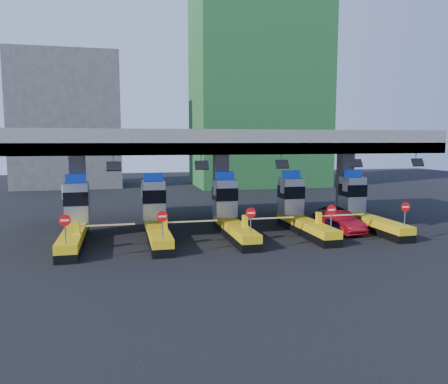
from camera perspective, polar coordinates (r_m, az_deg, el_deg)
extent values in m
plane|color=black|center=(29.62, 0.91, -5.62)|extent=(120.00, 120.00, 0.00)
cube|color=slate|center=(31.85, -0.40, 6.58)|extent=(28.00, 12.00, 1.50)
cube|color=#4C4C49|center=(26.33, 2.37, 5.68)|extent=(28.00, 0.60, 0.70)
cube|color=slate|center=(31.39, -18.49, -0.17)|extent=(1.00, 1.00, 5.50)
cube|color=slate|center=(32.05, -0.40, 0.31)|extent=(1.00, 1.00, 5.50)
cube|color=slate|center=(35.62, 15.49, 0.71)|extent=(1.00, 1.00, 5.50)
cylinder|color=slate|center=(25.38, -14.22, 4.08)|extent=(0.06, 0.06, 0.50)
cube|color=black|center=(25.20, -14.20, 3.27)|extent=(0.80, 0.38, 0.54)
cylinder|color=slate|center=(25.79, -3.01, 4.32)|extent=(0.06, 0.06, 0.50)
cube|color=black|center=(25.61, -2.92, 3.52)|extent=(0.80, 0.38, 0.54)
cylinder|color=slate|center=(27.12, 7.47, 4.39)|extent=(0.06, 0.06, 0.50)
cube|color=black|center=(26.95, 7.61, 3.63)|extent=(0.80, 0.38, 0.54)
cylinder|color=slate|center=(29.27, 16.70, 4.33)|extent=(0.06, 0.06, 0.50)
cube|color=black|center=(29.11, 16.87, 3.62)|extent=(0.80, 0.38, 0.54)
cylinder|color=slate|center=(31.75, 23.78, 4.21)|extent=(0.06, 0.06, 0.50)
cube|color=black|center=(31.60, 23.96, 3.55)|extent=(0.80, 0.38, 0.54)
cube|color=black|center=(27.88, -19.04, -6.24)|extent=(1.20, 8.00, 0.50)
cube|color=#E5B70C|center=(27.77, -19.08, -5.24)|extent=(1.20, 8.00, 0.50)
cube|color=#9EA3A8|center=(30.26, -18.66, -1.28)|extent=(1.50, 1.50, 2.60)
cube|color=black|center=(30.21, -18.68, -0.72)|extent=(1.56, 1.56, 0.90)
cube|color=#0C2DBF|center=(30.09, -18.77, 1.70)|extent=(1.30, 0.35, 0.55)
cube|color=white|center=(29.97, -20.29, -0.07)|extent=(0.06, 0.70, 0.90)
cylinder|color=slate|center=(24.09, -20.01, -4.88)|extent=(0.07, 0.07, 1.30)
cylinder|color=red|center=(23.95, -20.08, -3.49)|extent=(0.60, 0.04, 0.60)
cube|color=white|center=(23.93, -20.09, -3.50)|extent=(0.42, 0.02, 0.10)
cube|color=#E5B70C|center=(26.45, -18.63, -4.48)|extent=(0.30, 0.35, 0.70)
cube|color=white|center=(26.32, -15.05, -4.19)|extent=(3.20, 0.08, 0.08)
cube|color=black|center=(27.80, -8.68, -5.98)|extent=(1.20, 8.00, 0.50)
cube|color=#E5B70C|center=(27.70, -8.70, -4.97)|extent=(1.20, 8.00, 0.50)
cube|color=#9EA3A8|center=(30.19, -9.17, -1.03)|extent=(1.50, 1.50, 2.60)
cube|color=black|center=(30.14, -9.18, -0.47)|extent=(1.56, 1.56, 0.90)
cube|color=#0C2DBF|center=(30.03, -9.23, 1.96)|extent=(1.30, 0.35, 0.55)
cube|color=white|center=(29.77, -10.69, 0.18)|extent=(0.06, 0.70, 0.90)
cylinder|color=slate|center=(24.00, -8.04, -4.58)|extent=(0.07, 0.07, 1.30)
cylinder|color=red|center=(23.87, -8.06, -3.18)|extent=(0.60, 0.04, 0.60)
cube|color=white|center=(23.84, -8.05, -3.19)|extent=(0.42, 0.02, 0.10)
cube|color=#E5B70C|center=(26.44, -7.75, -4.19)|extent=(0.30, 0.35, 0.70)
cube|color=white|center=(26.62, -4.21, -3.85)|extent=(3.20, 0.08, 0.08)
cube|color=black|center=(28.62, 1.40, -5.54)|extent=(1.20, 8.00, 0.50)
cube|color=#E5B70C|center=(28.51, 1.40, -4.56)|extent=(1.20, 8.00, 0.50)
cube|color=#9EA3A8|center=(30.94, 0.10, -0.76)|extent=(1.50, 1.50, 2.60)
cube|color=black|center=(30.89, 0.11, -0.21)|extent=(1.56, 1.56, 0.90)
cube|color=#0C2DBF|center=(30.78, 0.10, 2.16)|extent=(1.30, 0.35, 0.55)
cube|color=white|center=(30.40, -1.24, 0.43)|extent=(0.06, 0.70, 0.90)
cylinder|color=slate|center=(24.94, 3.50, -4.10)|extent=(0.07, 0.07, 1.30)
cylinder|color=red|center=(24.81, 3.53, -2.75)|extent=(0.60, 0.04, 0.60)
cube|color=white|center=(24.78, 3.55, -2.76)|extent=(0.42, 0.02, 0.10)
cube|color=#E5B70C|center=(27.36, 2.75, -3.77)|extent=(0.30, 0.35, 0.70)
cube|color=white|center=(27.83, 6.03, -3.41)|extent=(3.20, 0.08, 0.08)
cube|color=black|center=(30.24, 10.64, -4.99)|extent=(1.20, 8.00, 0.50)
cube|color=#E5B70C|center=(30.15, 10.66, -4.06)|extent=(1.20, 8.00, 0.50)
cube|color=#9EA3A8|center=(32.45, 8.72, -0.49)|extent=(1.50, 1.50, 2.60)
cube|color=black|center=(32.40, 8.74, 0.03)|extent=(1.56, 1.56, 0.90)
cube|color=#0C2DBF|center=(32.30, 8.77, 2.29)|extent=(1.30, 0.35, 0.55)
cube|color=white|center=(31.81, 7.61, 0.65)|extent=(0.06, 0.70, 0.90)
cylinder|color=slate|center=(26.79, 13.82, -3.53)|extent=(0.07, 0.07, 1.30)
cylinder|color=red|center=(26.67, 13.88, -2.27)|extent=(0.60, 0.04, 0.60)
cube|color=white|center=(26.65, 13.91, -2.28)|extent=(0.42, 0.02, 0.10)
cube|color=#E5B70C|center=(29.11, 12.27, -3.28)|extent=(0.30, 0.35, 0.70)
cube|color=white|center=(29.84, 15.14, -2.92)|extent=(3.20, 0.08, 0.08)
cube|color=black|center=(32.56, 18.74, -4.40)|extent=(1.20, 8.00, 0.50)
cube|color=#E5B70C|center=(32.48, 18.77, -3.53)|extent=(1.20, 8.00, 0.50)
cube|color=#9EA3A8|center=(34.63, 16.42, -0.24)|extent=(1.50, 1.50, 2.60)
cube|color=black|center=(34.58, 16.45, 0.25)|extent=(1.56, 1.56, 0.90)
cube|color=#0C2DBF|center=(34.48, 16.51, 2.37)|extent=(1.30, 0.35, 0.55)
cube|color=white|center=(33.90, 15.53, 0.84)|extent=(0.06, 0.70, 0.90)
cylinder|color=slate|center=(29.39, 22.55, -2.96)|extent=(0.07, 0.07, 1.30)
cylinder|color=red|center=(29.27, 22.63, -1.81)|extent=(0.60, 0.04, 0.60)
cube|color=white|center=(29.25, 22.66, -1.81)|extent=(0.42, 0.02, 0.10)
cube|color=#E5B70C|center=(31.57, 20.50, -2.78)|extent=(0.30, 0.35, 0.70)
cube|color=white|center=(32.50, 22.93, -2.45)|extent=(3.20, 0.08, 0.08)
cube|color=#1E5926|center=(63.48, 4.48, 13.63)|extent=(18.00, 12.00, 28.00)
cube|color=#4C4C49|center=(64.48, -19.63, 8.70)|extent=(14.00, 10.00, 18.00)
imported|color=black|center=(32.29, 14.35, -3.28)|extent=(3.12, 5.25, 1.68)
imported|color=maroon|center=(31.41, 14.79, -3.75)|extent=(2.09, 4.64, 1.48)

